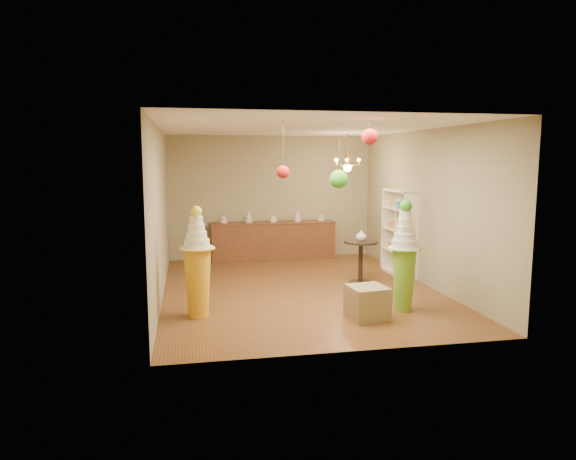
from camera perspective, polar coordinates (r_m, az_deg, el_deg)
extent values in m
plane|color=brown|center=(9.77, 1.20, -6.55)|extent=(6.50, 6.50, 0.00)
plane|color=white|center=(9.48, 1.25, 11.30)|extent=(6.50, 6.50, 0.00)
cube|color=#988F68|center=(12.69, -1.88, 3.64)|extent=(5.00, 0.04, 3.00)
cube|color=#988F68|center=(6.39, 7.39, -0.57)|extent=(5.00, 0.04, 3.00)
cube|color=#988F68|center=(9.31, -14.00, 1.89)|extent=(0.04, 6.50, 3.00)
cube|color=#988F68|center=(10.33, 14.92, 2.42)|extent=(0.04, 6.50, 3.00)
cone|color=#70AE26|center=(8.50, 12.72, -5.43)|extent=(0.40, 0.40, 1.01)
cylinder|color=white|center=(8.40, 12.83, -1.97)|extent=(0.55, 0.55, 0.03)
cylinder|color=white|center=(8.39, 12.84, -1.48)|extent=(0.45, 0.45, 0.12)
cylinder|color=white|center=(8.37, 12.87, -0.70)|extent=(0.37, 0.37, 0.12)
cylinder|color=white|center=(8.36, 12.89, 0.08)|extent=(0.30, 0.30, 0.12)
cylinder|color=white|center=(8.34, 12.92, 0.86)|extent=(0.25, 0.25, 0.12)
cylinder|color=white|center=(8.33, 12.94, 1.65)|extent=(0.20, 0.20, 0.12)
sphere|color=green|center=(8.32, 12.97, 2.61)|extent=(0.19, 0.19, 0.19)
cone|color=gold|center=(8.09, -9.98, -5.81)|extent=(0.56, 0.56, 1.07)
cylinder|color=white|center=(7.98, -10.08, -1.96)|extent=(0.68, 0.68, 0.03)
cylinder|color=white|center=(7.96, -10.09, -1.43)|extent=(0.51, 0.51, 0.12)
cylinder|color=white|center=(7.95, -10.11, -0.59)|extent=(0.41, 0.41, 0.12)
cylinder|color=white|center=(7.93, -10.13, 0.25)|extent=(0.33, 0.33, 0.12)
cylinder|color=white|center=(7.92, -10.15, 1.10)|extent=(0.26, 0.26, 0.12)
sphere|color=yellow|center=(7.90, -10.17, 2.05)|extent=(0.17, 0.17, 0.17)
cube|color=olive|center=(8.03, 8.80, -7.97)|extent=(0.62, 0.62, 0.50)
cube|color=brown|center=(12.54, -1.66, -1.24)|extent=(3.00, 0.50, 0.90)
cube|color=brown|center=(12.48, -1.67, 0.83)|extent=(3.04, 0.54, 0.03)
cylinder|color=white|center=(12.33, -7.18, 1.13)|extent=(0.18, 0.18, 0.16)
cylinder|color=white|center=(12.38, -4.41, 1.38)|extent=(0.18, 0.18, 0.24)
cylinder|color=white|center=(12.46, -1.67, 1.26)|extent=(0.18, 0.18, 0.16)
cylinder|color=white|center=(12.57, 1.03, 1.50)|extent=(0.18, 0.18, 0.24)
cylinder|color=white|center=(12.71, 3.68, 1.38)|extent=(0.18, 0.18, 0.16)
cube|color=white|center=(11.11, 12.93, -0.27)|extent=(0.04, 1.20, 1.80)
cube|color=white|center=(11.11, 12.11, -2.33)|extent=(0.30, 1.14, 0.03)
cube|color=white|center=(11.04, 12.18, -0.03)|extent=(0.30, 1.14, 0.03)
cube|color=white|center=(10.99, 12.24, 2.29)|extent=(0.30, 1.14, 0.03)
cylinder|color=black|center=(10.24, 8.03, -5.82)|extent=(0.59, 0.59, 0.04)
cylinder|color=black|center=(10.16, 8.07, -3.65)|extent=(0.12, 0.12, 0.84)
cylinder|color=black|center=(10.08, 8.12, -1.32)|extent=(0.88, 0.88, 0.04)
imported|color=white|center=(10.06, 8.13, -0.59)|extent=(0.27, 0.27, 0.21)
cylinder|color=#3C322B|center=(7.81, -0.55, 9.24)|extent=(0.01, 0.01, 0.76)
sphere|color=red|center=(7.81, -0.55, 6.46)|extent=(0.20, 0.20, 0.20)
cylinder|color=#3C322B|center=(8.09, 5.69, 8.75)|extent=(0.01, 0.01, 0.88)
sphere|color=green|center=(8.09, 5.65, 5.64)|extent=(0.29, 0.29, 0.29)
cylinder|color=#3C322B|center=(7.50, 9.08, 11.15)|extent=(0.01, 0.01, 0.25)
sphere|color=red|center=(7.49, 9.06, 10.19)|extent=(0.23, 0.23, 0.23)
cylinder|color=#D18F4A|center=(11.37, 6.66, 9.41)|extent=(0.02, 0.02, 0.50)
cylinder|color=#D18F4A|center=(11.37, 6.64, 7.90)|extent=(0.10, 0.10, 0.30)
sphere|color=#FFD38C|center=(11.37, 6.62, 6.89)|extent=(0.18, 0.18, 0.18)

